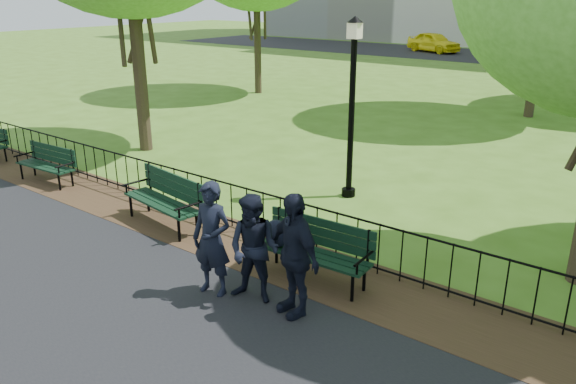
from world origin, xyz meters
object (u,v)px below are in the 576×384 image
Objects in this scene: park_bench_left_b at (48,160)px; person_mid at (254,249)px; taxi at (434,42)px; person_left at (212,239)px; park_bench_left_a at (166,194)px; lamppost at (352,103)px; person_right at (294,254)px; park_bench_main at (300,240)px.

park_bench_left_b is 1.05× the size of person_mid.
person_mid is 37.31m from taxi.
person_mid reaches higher than park_bench_left_b.
person_left is (6.81, -1.35, 0.34)m from park_bench_left_b.
person_left is at bearing -140.84° from taxi.
park_bench_left_a reaches higher than park_bench_left_b.
person_left reaches higher than taxi.
park_bench_left_a is at bearing -118.49° from lamppost.
person_left is 1.33m from person_right.
person_right is at bearing -61.46° from park_bench_main.
park_bench_left_a is 4.31m from lamppost.
park_bench_left_a is 1.12× the size of person_right.
park_bench_left_a is at bearing 147.04° from person_mid.
person_right is (0.65, 0.09, 0.08)m from person_mid.
park_bench_left_a is 35.25m from taxi.
park_bench_left_b is 0.41× the size of taxi.
park_bench_left_a is at bearing 142.23° from person_left.
person_mid is at bearing -11.36° from park_bench_left_a.
person_left reaches higher than park_bench_left_b.
park_bench_left_b is at bearing -150.92° from taxi.
park_bench_left_a is 1.23× the size of person_mid.
person_mid is 0.91× the size of person_right.
person_left is (0.64, -4.89, -1.22)m from lamppost.
person_right is at bearing 1.92° from person_left.
person_left is at bearing -15.24° from park_bench_left_b.
park_bench_left_b is at bearing 158.31° from person_left.
taxi is at bearing 94.80° from park_bench_left_b.
lamppost reaches higher than person_right.
person_right is 37.45m from taxi.
park_bench_left_a is 4.24m from park_bench_left_b.
taxi is (-9.53, 33.93, 0.10)m from park_bench_left_a.
person_right is (1.30, 0.29, 0.03)m from person_left.
park_bench_left_a is at bearing -176.03° from person_right.
person_left is at bearing -176.57° from person_mid.
park_bench_left_a reaches higher than park_bench_main.
person_mid is (7.46, -1.15, 0.28)m from park_bench_left_b.
park_bench_left_b is (-4.24, 0.02, -0.09)m from park_bench_left_a.
park_bench_left_a is at bearing -144.10° from taxi.
park_bench_left_b is 7.56m from person_mid.
park_bench_left_a is at bearing 174.53° from park_bench_main.
taxi is at bearing 107.61° from park_bench_main.
park_bench_left_b is 0.99× the size of person_left.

